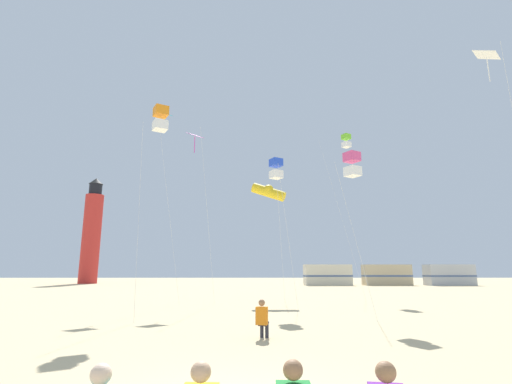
{
  "coord_description": "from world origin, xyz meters",
  "views": [
    {
      "loc": [
        0.36,
        -5.86,
        2.02
      ],
      "look_at": [
        0.53,
        13.27,
        6.01
      ],
      "focal_mm": 26.44,
      "sensor_mm": 36.0,
      "label": 1
    }
  ],
  "objects_px": {
    "kite_diamond_magenta": "(196,142)",
    "kite_diamond_white": "(489,65)",
    "lighthouse_distant": "(92,233)",
    "kite_box_rainbow": "(352,165)",
    "rv_van_silver": "(449,275)",
    "kite_box_lime": "(346,141)",
    "rv_van_cream": "(327,275)",
    "kite_flyer_standing": "(262,318)",
    "rv_van_tan": "(387,275)",
    "kite_box_orange": "(160,119)",
    "kite_diamond_cyan": "(164,122)",
    "kite_tube_gold": "(269,192)",
    "kite_box_blue": "(276,169)"
  },
  "relations": [
    {
      "from": "kite_box_orange",
      "to": "kite_diamond_cyan",
      "type": "distance_m",
      "value": 8.32
    },
    {
      "from": "kite_box_orange",
      "to": "kite_box_blue",
      "type": "height_order",
      "value": "kite_box_orange"
    },
    {
      "from": "kite_diamond_cyan",
      "to": "lighthouse_distant",
      "type": "distance_m",
      "value": 41.42
    },
    {
      "from": "kite_diamond_magenta",
      "to": "rv_van_silver",
      "type": "xyz_separation_m",
      "value": [
        30.75,
        29.24,
        -8.84
      ]
    },
    {
      "from": "kite_diamond_magenta",
      "to": "rv_van_cream",
      "type": "distance_m",
      "value": 34.18
    },
    {
      "from": "kite_diamond_white",
      "to": "lighthouse_distant",
      "type": "xyz_separation_m",
      "value": [
        -35.39,
        46.11,
        -2.5
      ]
    },
    {
      "from": "kite_tube_gold",
      "to": "rv_van_silver",
      "type": "bearing_deg",
      "value": 45.73
    },
    {
      "from": "kite_flyer_standing",
      "to": "rv_van_tan",
      "type": "xyz_separation_m",
      "value": [
        18.34,
        41.42,
        0.78
      ]
    },
    {
      "from": "kite_box_rainbow",
      "to": "rv_van_silver",
      "type": "bearing_deg",
      "value": 58.03
    },
    {
      "from": "kite_diamond_cyan",
      "to": "rv_van_silver",
      "type": "height_order",
      "value": "kite_diamond_cyan"
    },
    {
      "from": "kite_box_orange",
      "to": "kite_diamond_white",
      "type": "distance_m",
      "value": 14.3
    },
    {
      "from": "kite_box_blue",
      "to": "rv_van_silver",
      "type": "relative_size",
      "value": 1.26
    },
    {
      "from": "lighthouse_distant",
      "to": "kite_box_orange",
      "type": "bearing_deg",
      "value": -64.02
    },
    {
      "from": "lighthouse_distant",
      "to": "rv_van_tan",
      "type": "relative_size",
      "value": 2.59
    },
    {
      "from": "kite_diamond_magenta",
      "to": "kite_diamond_white",
      "type": "distance_m",
      "value": 16.44
    },
    {
      "from": "lighthouse_distant",
      "to": "rv_van_cream",
      "type": "xyz_separation_m",
      "value": [
        36.02,
        -6.87,
        -6.45
      ]
    },
    {
      "from": "kite_box_lime",
      "to": "rv_van_cream",
      "type": "distance_m",
      "value": 25.79
    },
    {
      "from": "kite_box_blue",
      "to": "kite_diamond_magenta",
      "type": "relative_size",
      "value": 0.76
    },
    {
      "from": "kite_box_lime",
      "to": "rv_van_silver",
      "type": "bearing_deg",
      "value": 49.57
    },
    {
      "from": "kite_tube_gold",
      "to": "rv_van_tan",
      "type": "distance_m",
      "value": 32.96
    },
    {
      "from": "kite_diamond_white",
      "to": "rv_van_silver",
      "type": "relative_size",
      "value": 1.68
    },
    {
      "from": "kite_diamond_cyan",
      "to": "kite_diamond_white",
      "type": "relative_size",
      "value": 1.15
    },
    {
      "from": "kite_box_blue",
      "to": "kite_tube_gold",
      "type": "xyz_separation_m",
      "value": [
        -0.21,
        5.43,
        -0.19
      ]
    },
    {
      "from": "rv_van_silver",
      "to": "kite_diamond_magenta",
      "type": "bearing_deg",
      "value": -140.25
    },
    {
      "from": "rv_van_tan",
      "to": "kite_box_lime",
      "type": "bearing_deg",
      "value": -115.87
    },
    {
      "from": "kite_box_orange",
      "to": "kite_tube_gold",
      "type": "height_order",
      "value": "kite_box_orange"
    },
    {
      "from": "kite_diamond_cyan",
      "to": "rv_van_cream",
      "type": "distance_m",
      "value": 35.21
    },
    {
      "from": "kite_box_rainbow",
      "to": "kite_box_lime",
      "type": "bearing_deg",
      "value": 76.22
    },
    {
      "from": "kite_box_rainbow",
      "to": "kite_diamond_white",
      "type": "relative_size",
      "value": 0.67
    },
    {
      "from": "kite_flyer_standing",
      "to": "lighthouse_distant",
      "type": "height_order",
      "value": "lighthouse_distant"
    },
    {
      "from": "kite_tube_gold",
      "to": "rv_van_silver",
      "type": "relative_size",
      "value": 1.24
    },
    {
      "from": "kite_box_lime",
      "to": "rv_van_silver",
      "type": "distance_m",
      "value": 31.56
    },
    {
      "from": "kite_box_lime",
      "to": "rv_van_cream",
      "type": "height_order",
      "value": "kite_box_lime"
    },
    {
      "from": "kite_box_blue",
      "to": "kite_diamond_white",
      "type": "xyz_separation_m",
      "value": [
        8.44,
        -6.62,
        2.65
      ]
    },
    {
      "from": "kite_diamond_cyan",
      "to": "kite_flyer_standing",
      "type": "bearing_deg",
      "value": -62.39
    },
    {
      "from": "kite_flyer_standing",
      "to": "rv_van_tan",
      "type": "height_order",
      "value": "rv_van_tan"
    },
    {
      "from": "kite_box_lime",
      "to": "rv_van_tan",
      "type": "distance_m",
      "value": 27.88
    },
    {
      "from": "lighthouse_distant",
      "to": "rv_van_cream",
      "type": "height_order",
      "value": "lighthouse_distant"
    },
    {
      "from": "kite_box_lime",
      "to": "rv_van_tan",
      "type": "xyz_separation_m",
      "value": [
        10.71,
        23.1,
        -11.35
      ]
    },
    {
      "from": "kite_flyer_standing",
      "to": "kite_box_orange",
      "type": "distance_m",
      "value": 10.41
    },
    {
      "from": "kite_tube_gold",
      "to": "rv_van_tan",
      "type": "relative_size",
      "value": 1.26
    },
    {
      "from": "kite_box_blue",
      "to": "kite_diamond_magenta",
      "type": "height_order",
      "value": "kite_diamond_magenta"
    },
    {
      "from": "rv_van_cream",
      "to": "kite_tube_gold",
      "type": "bearing_deg",
      "value": -111.43
    },
    {
      "from": "kite_box_rainbow",
      "to": "rv_van_silver",
      "type": "xyz_separation_m",
      "value": [
        22.41,
        35.91,
        -5.44
      ]
    },
    {
      "from": "kite_diamond_cyan",
      "to": "rv_van_tan",
      "type": "xyz_separation_m",
      "value": [
        24.6,
        29.44,
        -10.46
      ]
    },
    {
      "from": "kite_box_lime",
      "to": "kite_diamond_white",
      "type": "height_order",
      "value": "kite_box_lime"
    },
    {
      "from": "kite_box_orange",
      "to": "kite_diamond_cyan",
      "type": "xyz_separation_m",
      "value": [
        -1.7,
        7.58,
        2.98
      ]
    },
    {
      "from": "lighthouse_distant",
      "to": "rv_van_cream",
      "type": "relative_size",
      "value": 2.57
    },
    {
      "from": "rv_van_tan",
      "to": "kite_tube_gold",
      "type": "bearing_deg",
      "value": -123.71
    },
    {
      "from": "kite_box_orange",
      "to": "rv_van_cream",
      "type": "xyz_separation_m",
      "value": [
        14.67,
        36.95,
        -7.48
      ]
    }
  ]
}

